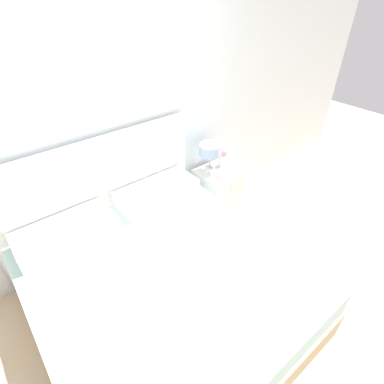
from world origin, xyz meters
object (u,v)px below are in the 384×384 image
at_px(alarm_clock, 220,174).
at_px(flower_vase, 222,155).
at_px(bed, 160,283).
at_px(nightstand, 217,191).
at_px(table_lamp, 210,152).

bearing_deg(alarm_clock, flower_vase, 43.94).
xyz_separation_m(bed, nightstand, (1.26, 0.69, -0.04)).
relative_size(flower_vase, alarm_clock, 2.73).
xyz_separation_m(nightstand, flower_vase, (0.12, 0.08, 0.40)).
xyz_separation_m(bed, flower_vase, (1.39, 0.77, 0.36)).
xyz_separation_m(table_lamp, flower_vase, (0.19, 0.01, -0.11)).
distance_m(table_lamp, flower_vase, 0.22).
bearing_deg(alarm_clock, bed, -153.66).
bearing_deg(bed, nightstand, 28.67).
xyz_separation_m(nightstand, alarm_clock, (-0.06, -0.09, 0.30)).
xyz_separation_m(table_lamp, alarm_clock, (0.01, -0.17, -0.21)).
xyz_separation_m(flower_vase, alarm_clock, (-0.18, -0.17, -0.11)).
bearing_deg(flower_vase, table_lamp, -177.93).
xyz_separation_m(nightstand, table_lamp, (-0.06, 0.07, 0.51)).
distance_m(nightstand, alarm_clock, 0.32).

